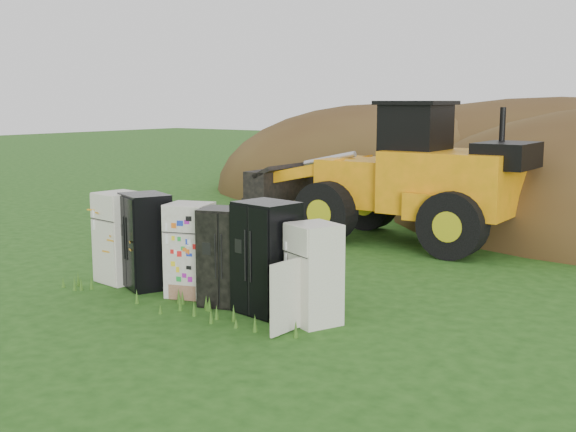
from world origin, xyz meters
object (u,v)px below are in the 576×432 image
(fridge_sticker, at_px, (190,250))
(wheel_loader, at_px, (383,171))
(fridge_black_side, at_px, (146,241))
(fridge_leftmost, at_px, (120,237))
(fridge_black_right, at_px, (267,258))
(fridge_dark_mid, at_px, (227,257))
(fridge_open_door, at_px, (314,274))

(fridge_sticker, height_order, wheel_loader, wheel_loader)
(fridge_black_side, height_order, wheel_loader, wheel_loader)
(fridge_leftmost, bearing_deg, fridge_black_right, 7.09)
(fridge_dark_mid, relative_size, fridge_black_right, 0.90)
(wheel_loader, bearing_deg, fridge_open_door, -70.99)
(fridge_sticker, distance_m, fridge_black_right, 1.81)
(fridge_sticker, bearing_deg, fridge_open_door, -20.12)
(fridge_leftmost, xyz_separation_m, fridge_sticker, (1.85, 0.04, -0.03))
(fridge_leftmost, height_order, fridge_black_side, fridge_black_side)
(fridge_black_right, height_order, wheel_loader, wheel_loader)
(fridge_black_right, bearing_deg, fridge_sticker, -172.50)
(fridge_leftmost, distance_m, fridge_black_side, 0.74)
(fridge_leftmost, distance_m, fridge_dark_mid, 2.78)
(fridge_dark_mid, bearing_deg, fridge_open_door, -19.21)
(fridge_leftmost, relative_size, fridge_sticker, 1.04)
(fridge_open_door, distance_m, wheel_loader, 7.51)
(fridge_black_side, height_order, fridge_open_door, fridge_black_side)
(fridge_sticker, relative_size, wheel_loader, 0.23)
(fridge_sticker, relative_size, fridge_open_door, 1.05)
(fridge_open_door, height_order, wheel_loader, wheel_loader)
(fridge_black_side, xyz_separation_m, fridge_sticker, (1.12, 0.05, -0.05))
(fridge_dark_mid, xyz_separation_m, wheel_loader, (-0.71, 6.97, 0.93))
(fridge_sticker, height_order, fridge_open_door, fridge_sticker)
(wheel_loader, bearing_deg, fridge_sticker, -92.96)
(fridge_black_right, bearing_deg, fridge_black_side, -171.18)
(fridge_dark_mid, bearing_deg, fridge_sticker, 158.76)
(fridge_leftmost, relative_size, fridge_dark_mid, 1.04)
(fridge_black_side, height_order, fridge_dark_mid, fridge_black_side)
(fridge_sticker, bearing_deg, fridge_leftmost, 162.41)
(fridge_leftmost, distance_m, fridge_sticker, 1.85)
(fridge_open_door, bearing_deg, wheel_loader, 132.97)
(fridge_sticker, xyz_separation_m, wheel_loader, (0.22, 6.93, 0.92))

